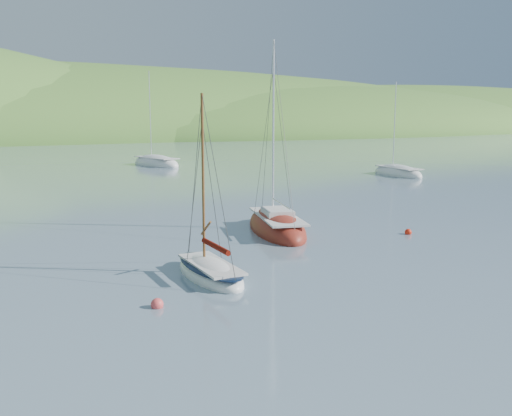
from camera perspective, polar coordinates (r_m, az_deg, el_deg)
name	(u,v)px	position (r m, az deg, el deg)	size (l,w,h in m)	color
ground	(314,324)	(19.85, 5.85, -11.50)	(700.00, 700.00, 0.00)	slate
daysailer_white	(210,272)	(25.16, -4.60, -6.42)	(2.07, 5.55, 8.50)	white
sloop_red	(277,228)	(34.41, 2.08, -2.00)	(4.86, 8.79, 12.34)	maroon
distant_sloop_b	(156,164)	(78.39, -9.96, 4.36)	(5.78, 10.15, 13.70)	white
distant_sloop_d	(398,174)	(67.15, 13.99, 3.35)	(3.35, 8.20, 11.46)	white
mooring_buoys	(156,276)	(25.21, -9.97, -6.70)	(26.17, 6.38, 0.47)	#E14646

